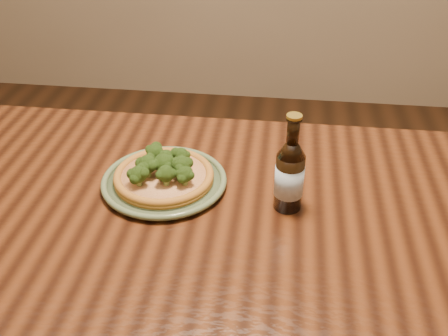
# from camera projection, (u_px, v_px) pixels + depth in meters

# --- Properties ---
(table) EXTENTS (1.60, 0.90, 0.75)m
(table) POSITION_uv_depth(u_px,v_px,m) (163.00, 257.00, 1.09)
(table) COLOR #45210E
(table) RESTS_ON ground
(plate) EXTENTS (0.27, 0.27, 0.02)m
(plate) POSITION_uv_depth(u_px,v_px,m) (164.00, 181.00, 1.14)
(plate) COLOR #576948
(plate) RESTS_ON table
(pizza) EXTENTS (0.22, 0.22, 0.07)m
(pizza) POSITION_uv_depth(u_px,v_px,m) (164.00, 174.00, 1.13)
(pizza) COLOR #AA6F26
(pizza) RESTS_ON plate
(beer_bottle) EXTENTS (0.06, 0.06, 0.21)m
(beer_bottle) POSITION_uv_depth(u_px,v_px,m) (290.00, 175.00, 1.04)
(beer_bottle) COLOR black
(beer_bottle) RESTS_ON table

